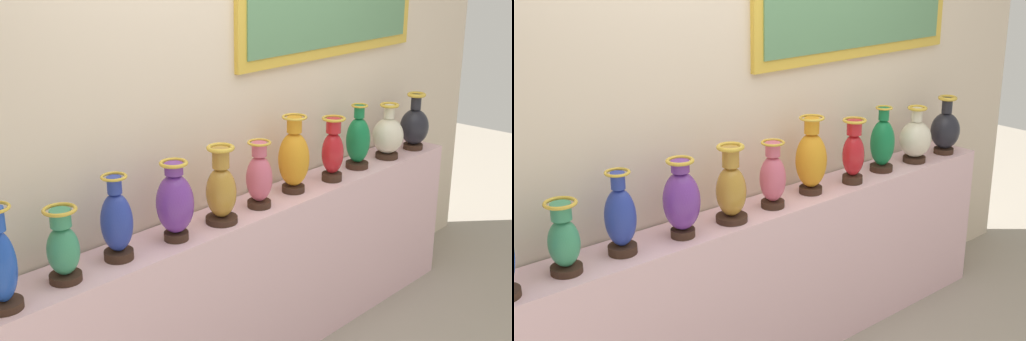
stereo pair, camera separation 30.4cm
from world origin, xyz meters
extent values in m
cube|color=beige|center=(0.00, 0.00, 0.45)|extent=(3.21, 0.31, 0.90)
cube|color=beige|center=(0.00, 0.21, 1.47)|extent=(4.80, 0.10, 2.94)
cube|color=gold|center=(0.79, 0.15, 1.84)|extent=(1.54, 0.03, 0.59)
cube|color=#59895E|center=(0.79, 0.13, 1.84)|extent=(1.42, 0.01, 0.47)
cylinder|color=#382319|center=(-1.13, -0.02, 0.91)|extent=(0.13, 0.13, 0.03)
ellipsoid|color=#388C60|center=(-1.13, -0.02, 1.03)|extent=(0.13, 0.13, 0.20)
cylinder|color=#388C60|center=(-1.13, -0.02, 1.17)|extent=(0.08, 0.08, 0.07)
torus|color=gold|center=(-1.13, -0.02, 1.20)|extent=(0.14, 0.14, 0.02)
cylinder|color=#382319|center=(-0.86, -0.01, 0.92)|extent=(0.13, 0.13, 0.04)
ellipsoid|color=#263899|center=(-0.86, -0.01, 1.07)|extent=(0.14, 0.14, 0.26)
cylinder|color=#263899|center=(-0.86, -0.01, 1.23)|extent=(0.06, 0.06, 0.07)
torus|color=gold|center=(-0.86, -0.01, 1.27)|extent=(0.11, 0.11, 0.01)
cylinder|color=#382319|center=(-0.56, -0.03, 0.92)|extent=(0.11, 0.11, 0.04)
ellipsoid|color=#6B3393|center=(-0.56, -0.03, 1.07)|extent=(0.17, 0.17, 0.27)
cylinder|color=#6B3393|center=(-0.56, -0.03, 1.24)|extent=(0.08, 0.08, 0.05)
torus|color=gold|center=(-0.56, -0.03, 1.26)|extent=(0.13, 0.13, 0.02)
cylinder|color=#382319|center=(-0.28, -0.04, 0.91)|extent=(0.15, 0.15, 0.03)
ellipsoid|color=#B27F2D|center=(-0.28, -0.04, 1.05)|extent=(0.15, 0.15, 0.25)
cylinder|color=#B27F2D|center=(-0.28, -0.04, 1.22)|extent=(0.08, 0.08, 0.10)
torus|color=gold|center=(-0.28, -0.04, 1.27)|extent=(0.13, 0.13, 0.02)
cylinder|color=#382319|center=(-0.01, -0.03, 0.92)|extent=(0.12, 0.12, 0.03)
ellipsoid|color=#CC5972|center=(-0.01, -0.03, 1.05)|extent=(0.13, 0.13, 0.24)
cylinder|color=#CC5972|center=(-0.01, -0.03, 1.20)|extent=(0.07, 0.07, 0.07)
torus|color=gold|center=(-0.01, -0.03, 1.24)|extent=(0.12, 0.12, 0.01)
cylinder|color=#382319|center=(0.28, -0.01, 0.92)|extent=(0.12, 0.12, 0.04)
ellipsoid|color=orange|center=(0.28, -0.01, 1.08)|extent=(0.17, 0.17, 0.29)
cylinder|color=orange|center=(0.28, -0.01, 1.27)|extent=(0.08, 0.08, 0.08)
torus|color=gold|center=(0.28, -0.01, 1.31)|extent=(0.13, 0.13, 0.01)
cylinder|color=#382319|center=(0.57, -0.05, 0.92)|extent=(0.11, 0.11, 0.04)
ellipsoid|color=red|center=(0.57, -0.05, 1.06)|extent=(0.12, 0.12, 0.23)
cylinder|color=red|center=(0.57, -0.05, 1.22)|extent=(0.08, 0.08, 0.08)
torus|color=gold|center=(0.57, -0.05, 1.26)|extent=(0.13, 0.13, 0.02)
cylinder|color=#382319|center=(0.85, -0.02, 0.92)|extent=(0.13, 0.13, 0.03)
ellipsoid|color=#14723D|center=(0.85, -0.02, 1.07)|extent=(0.14, 0.14, 0.27)
cylinder|color=#14723D|center=(0.85, -0.02, 1.24)|extent=(0.06, 0.06, 0.07)
torus|color=gold|center=(0.85, -0.02, 1.27)|extent=(0.10, 0.10, 0.01)
cylinder|color=#382319|center=(1.14, -0.04, 0.92)|extent=(0.14, 0.14, 0.03)
ellipsoid|color=beige|center=(1.14, -0.04, 1.04)|extent=(0.19, 0.19, 0.22)
cylinder|color=beige|center=(1.14, -0.04, 1.19)|extent=(0.06, 0.06, 0.08)
torus|color=gold|center=(1.14, -0.04, 1.23)|extent=(0.12, 0.12, 0.02)
cylinder|color=#382319|center=(1.42, -0.05, 0.92)|extent=(0.12, 0.12, 0.03)
ellipsoid|color=black|center=(1.42, -0.05, 1.05)|extent=(0.18, 0.18, 0.23)
cylinder|color=black|center=(1.42, -0.05, 1.21)|extent=(0.06, 0.06, 0.09)
torus|color=gold|center=(1.42, -0.05, 1.25)|extent=(0.12, 0.12, 0.02)
camera|label=1|loc=(-2.47, -2.32, 2.22)|focal=50.01mm
camera|label=2|loc=(-2.25, -2.54, 2.22)|focal=50.01mm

